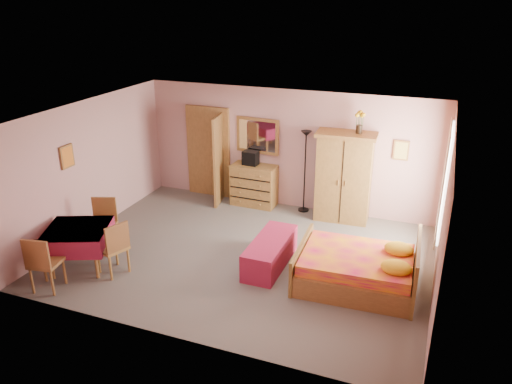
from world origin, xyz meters
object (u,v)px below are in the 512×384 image
at_px(bed, 357,260).
at_px(bench, 270,252).
at_px(wardrobe, 344,177).
at_px(chair_west, 43,239).
at_px(chair_south, 46,262).
at_px(chair_east, 112,247).
at_px(wall_mirror, 258,136).
at_px(floor_lamp, 305,172).
at_px(dining_table, 80,248).
at_px(stereo, 251,158).
at_px(chair_north, 103,226).
at_px(sunflower_vase, 360,122).
at_px(chest_of_drawers, 254,185).

distance_m(bed, bench, 1.53).
bearing_deg(wardrobe, chair_west, -144.60).
height_order(chair_south, chair_east, chair_south).
distance_m(wall_mirror, floor_lamp, 1.31).
distance_m(dining_table, chair_west, 0.75).
distance_m(wall_mirror, wardrobe, 2.11).
distance_m(stereo, chair_north, 3.52).
relative_size(wardrobe, bed, 0.98).
bearing_deg(bench, chair_south, -147.24).
relative_size(wall_mirror, chair_east, 1.04).
distance_m(wardrobe, sunflower_vase, 1.19).
relative_size(chest_of_drawers, wall_mirror, 0.98).
xyz_separation_m(stereo, bench, (1.33, -2.43, -0.84)).
bearing_deg(floor_lamp, chair_north, -133.94).
distance_m(chest_of_drawers, bed, 3.70).
height_order(wall_mirror, dining_table, wall_mirror).
xyz_separation_m(wall_mirror, floor_lamp, (1.13, -0.14, -0.65)).
bearing_deg(wardrobe, dining_table, -139.87).
distance_m(chair_south, chair_west, 1.00).
bearing_deg(bench, wardrobe, 71.86).
bearing_deg(sunflower_vase, floor_lamp, 174.71).
bearing_deg(wall_mirror, sunflower_vase, -1.42).
bearing_deg(stereo, chair_north, -119.74).
relative_size(chair_north, chair_west, 1.15).
bearing_deg(chair_north, wall_mirror, -139.72).
bearing_deg(stereo, wall_mirror, 63.17).
bearing_deg(chair_north, stereo, -139.88).
distance_m(stereo, bed, 3.84).
bearing_deg(chair_west, chair_south, 54.52).
bearing_deg(sunflower_vase, dining_table, -138.11).
xyz_separation_m(chest_of_drawers, chair_east, (-1.17, -3.59, 0.02)).
relative_size(dining_table, chair_north, 1.05).
bearing_deg(chest_of_drawers, chair_north, -119.95).
bearing_deg(dining_table, sunflower_vase, 41.89).
xyz_separation_m(wardrobe, chair_west, (-4.56, -3.62, -0.51)).
bearing_deg(chair_north, floor_lamp, -154.08).
bearing_deg(stereo, chest_of_drawers, -16.15).
relative_size(chair_north, chair_east, 1.02).
height_order(floor_lamp, wardrobe, wardrobe).
relative_size(wall_mirror, dining_table, 0.98).
xyz_separation_m(stereo, bed, (2.84, -2.51, -0.64)).
relative_size(wall_mirror, bench, 0.68).
xyz_separation_m(wardrobe, chair_south, (-3.85, -4.32, -0.46)).
bearing_deg(sunflower_vase, chest_of_drawers, 179.27).
height_order(chest_of_drawers, chair_south, chair_south).
xyz_separation_m(chair_south, chair_west, (-0.71, 0.69, -0.06)).
xyz_separation_m(bed, chair_west, (-5.31, -1.21, -0.02)).
bearing_deg(stereo, bed, -41.44).
bearing_deg(chair_west, sunflower_vase, 136.23).
bearing_deg(chair_west, dining_table, 102.29).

